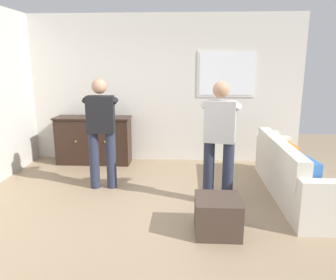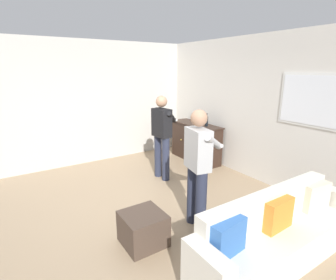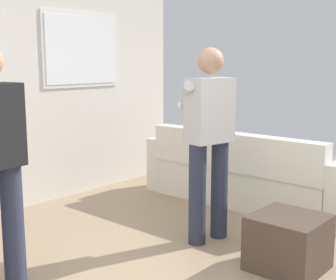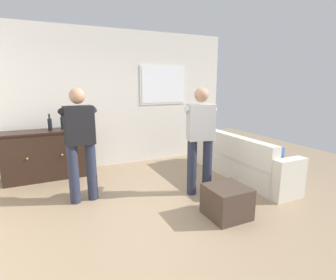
{
  "view_description": "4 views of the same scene",
  "coord_description": "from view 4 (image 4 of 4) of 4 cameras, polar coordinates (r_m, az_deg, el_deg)",
  "views": [
    {
      "loc": [
        0.42,
        -3.72,
        1.92
      ],
      "look_at": [
        0.19,
        0.41,
        0.93
      ],
      "focal_mm": 35.0,
      "sensor_mm": 36.0,
      "label": 1
    },
    {
      "loc": [
        3.41,
        -1.59,
        2.19
      ],
      "look_at": [
        0.16,
        0.52,
        1.12
      ],
      "focal_mm": 28.0,
      "sensor_mm": 36.0,
      "label": 2
    },
    {
      "loc": [
        -2.35,
        -1.78,
        1.57
      ],
      "look_at": [
        0.17,
        0.41,
        1.0
      ],
      "focal_mm": 50.0,
      "sensor_mm": 36.0,
      "label": 3
    },
    {
      "loc": [
        -1.28,
        -2.83,
        1.76
      ],
      "look_at": [
        0.22,
        0.36,
        0.98
      ],
      "focal_mm": 28.0,
      "sensor_mm": 36.0,
      "label": 4
    }
  ],
  "objects": [
    {
      "name": "ottoman",
      "position": [
        3.65,
        12.67,
        -12.95
      ],
      "size": [
        0.52,
        0.52,
        0.42
      ],
      "primitive_type": "cube",
      "color": "#47382D",
      "rests_on": "ground"
    },
    {
      "name": "sideboard_cabinet",
      "position": [
        5.3,
        -25.18,
        -2.95
      ],
      "size": [
        1.43,
        0.49,
        0.9
      ],
      "color": "black",
      "rests_on": "ground"
    },
    {
      "name": "person_standing_left",
      "position": [
        3.99,
        -18.57,
        -0.02
      ],
      "size": [
        0.56,
        0.49,
        1.68
      ],
      "color": "#282D42",
      "rests_on": "ground"
    },
    {
      "name": "ground",
      "position": [
        3.57,
        -0.84,
        -16.97
      ],
      "size": [
        10.4,
        10.4,
        0.0
      ],
      "primitive_type": "plane",
      "color": "#9E8466"
    },
    {
      "name": "bottle_wine_green",
      "position": [
        5.17,
        -24.32,
        3.22
      ],
      "size": [
        0.07,
        0.07,
        0.3
      ],
      "color": "black",
      "rests_on": "sideboard_cabinet"
    },
    {
      "name": "wall_back_with_window",
      "position": [
        5.66,
        -11.95,
        8.72
      ],
      "size": [
        5.2,
        0.15,
        2.8
      ],
      "color": "silver",
      "rests_on": "ground"
    },
    {
      "name": "bottle_liquor_amber",
      "position": [
        5.22,
        -22.0,
        3.54
      ],
      "size": [
        0.07,
        0.07,
        0.29
      ],
      "color": "black",
      "rests_on": "sideboard_cabinet"
    },
    {
      "name": "person_standing_right",
      "position": [
        4.09,
        7.02,
        0.85
      ],
      "size": [
        0.55,
        0.51,
        1.68
      ],
      "color": "#282D42",
      "rests_on": "ground"
    },
    {
      "name": "couch",
      "position": [
        5.1,
        14.99,
        -4.14
      ],
      "size": [
        0.57,
        2.39,
        0.82
      ],
      "color": "silver",
      "rests_on": "ground"
    }
  ]
}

